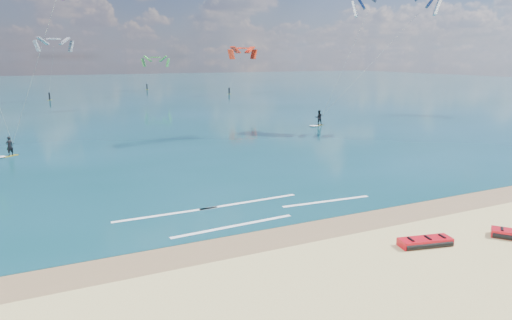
% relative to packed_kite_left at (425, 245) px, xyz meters
% --- Properties ---
extents(ground, '(320.00, 320.00, 0.00)m').
position_rel_packed_kite_left_xyz_m(ground, '(-4.52, 40.60, 0.00)').
color(ground, tan).
rests_on(ground, ground).
extents(wet_sand_strip, '(320.00, 2.40, 0.01)m').
position_rel_packed_kite_left_xyz_m(wet_sand_strip, '(-4.52, 3.60, 0.00)').
color(wet_sand_strip, brown).
rests_on(wet_sand_strip, ground).
extents(sea, '(320.00, 200.00, 0.04)m').
position_rel_packed_kite_left_xyz_m(sea, '(-4.52, 104.60, 0.02)').
color(sea, '#0B3A3E').
rests_on(sea, ground).
extents(packed_kite_left, '(2.71, 1.59, 0.39)m').
position_rel_packed_kite_left_xyz_m(packed_kite_left, '(0.00, 0.00, 0.00)').
color(packed_kite_left, red).
rests_on(packed_kite_left, ground).
extents(kitesurfer_main, '(8.36, 7.92, 15.82)m').
position_rel_packed_kite_left_xyz_m(kitesurfer_main, '(-16.29, 24.97, 8.15)').
color(kitesurfer_main, yellow).
rests_on(kitesurfer_main, sea).
extents(kitesurfer_far, '(12.48, 10.07, 16.55)m').
position_rel_packed_kite_left_xyz_m(kitesurfer_far, '(17.77, 28.35, 8.40)').
color(kitesurfer_far, '#B7971B').
rests_on(kitesurfer_far, sea).
extents(shoreline_foam, '(14.21, 3.62, 0.01)m').
position_rel_packed_kite_left_xyz_m(shoreline_foam, '(-5.22, 7.41, 0.04)').
color(shoreline_foam, white).
rests_on(shoreline_foam, ground).
extents(distant_kites, '(74.70, 49.25, 15.35)m').
position_rel_packed_kite_left_xyz_m(distant_kites, '(-19.83, 74.82, 5.80)').
color(distant_kites, green).
rests_on(distant_kites, ground).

